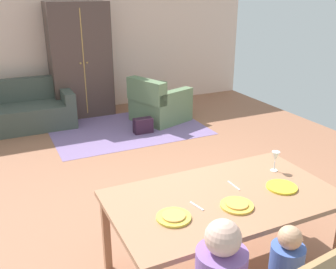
% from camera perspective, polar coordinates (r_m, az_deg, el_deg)
% --- Properties ---
extents(ground_plane, '(7.22, 6.37, 0.02)m').
position_cam_1_polar(ground_plane, '(5.12, -3.73, -5.69)').
color(ground_plane, '#986247').
extents(back_wall, '(7.22, 0.10, 2.70)m').
position_cam_1_polar(back_wall, '(7.74, -13.13, 13.49)').
color(back_wall, beige).
rests_on(back_wall, ground_plane).
extents(dining_table, '(1.81, 1.03, 0.76)m').
position_cam_1_polar(dining_table, '(3.10, 8.30, -10.13)').
color(dining_table, '#AA7352').
rests_on(dining_table, ground_plane).
extents(plate_near_man, '(0.25, 0.25, 0.02)m').
position_cam_1_polar(plate_near_man, '(2.76, 0.86, -12.36)').
color(plate_near_man, yellow).
rests_on(plate_near_man, dining_table).
extents(pizza_near_man, '(0.17, 0.17, 0.01)m').
position_cam_1_polar(pizza_near_man, '(2.75, 0.87, -12.09)').
color(pizza_near_man, '#DF9A4B').
rests_on(pizza_near_man, plate_near_man).
extents(plate_near_child, '(0.25, 0.25, 0.02)m').
position_cam_1_polar(plate_near_child, '(2.94, 10.32, -10.46)').
color(plate_near_child, yellow).
rests_on(plate_near_child, dining_table).
extents(pizza_near_child, '(0.17, 0.17, 0.01)m').
position_cam_1_polar(pizza_near_child, '(2.93, 10.34, -10.21)').
color(pizza_near_child, gold).
rests_on(pizza_near_child, plate_near_child).
extents(plate_near_woman, '(0.25, 0.25, 0.02)m').
position_cam_1_polar(plate_near_woman, '(3.27, 16.74, -7.58)').
color(plate_near_woman, yellow).
rests_on(plate_near_woman, dining_table).
extents(wine_glass, '(0.07, 0.07, 0.19)m').
position_cam_1_polar(wine_glass, '(3.50, 15.86, -3.31)').
color(wine_glass, silver).
rests_on(wine_glass, dining_table).
extents(fork, '(0.05, 0.15, 0.01)m').
position_cam_1_polar(fork, '(2.90, 4.34, -10.69)').
color(fork, silver).
rests_on(fork, dining_table).
extents(knife, '(0.01, 0.17, 0.01)m').
position_cam_1_polar(knife, '(3.22, 9.85, -7.56)').
color(knife, silver).
rests_on(knife, dining_table).
extents(area_rug, '(2.60, 1.80, 0.01)m').
position_cam_1_polar(area_rug, '(6.69, -6.06, 0.89)').
color(area_rug, slate).
rests_on(area_rug, ground_plane).
extents(couch, '(1.87, 0.86, 0.82)m').
position_cam_1_polar(couch, '(7.10, -21.70, 3.22)').
color(couch, '#404940').
rests_on(couch, ground_plane).
extents(armchair, '(1.09, 1.09, 0.82)m').
position_cam_1_polar(armchair, '(6.98, -1.46, 4.59)').
color(armchair, '#627D56').
rests_on(armchair, ground_plane).
extents(armoire, '(1.10, 0.59, 2.10)m').
position_cam_1_polar(armoire, '(7.39, -13.07, 10.80)').
color(armoire, '#4B3832').
rests_on(armoire, ground_plane).
extents(handbag, '(0.32, 0.16, 0.26)m').
position_cam_1_polar(handbag, '(6.44, -3.77, 1.34)').
color(handbag, '#2F192A').
rests_on(handbag, ground_plane).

